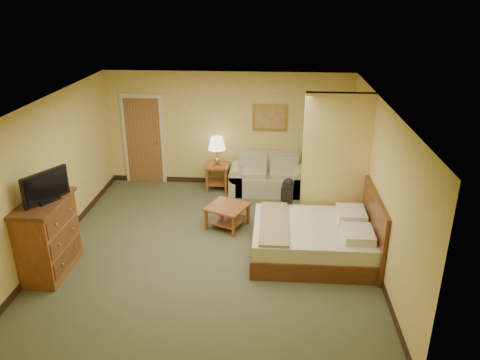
# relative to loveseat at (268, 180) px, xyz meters

# --- Properties ---
(floor) EXTENTS (6.00, 6.00, 0.00)m
(floor) POSITION_rel_loveseat_xyz_m (-0.93, -2.57, -0.28)
(floor) COLOR #4C5033
(floor) RESTS_ON ground
(ceiling) EXTENTS (6.00, 6.00, 0.00)m
(ceiling) POSITION_rel_loveseat_xyz_m (-0.93, -2.57, 2.32)
(ceiling) COLOR white
(ceiling) RESTS_ON back_wall
(back_wall) EXTENTS (5.50, 0.02, 2.60)m
(back_wall) POSITION_rel_loveseat_xyz_m (-0.93, 0.43, 1.02)
(back_wall) COLOR #DCBF5E
(back_wall) RESTS_ON floor
(left_wall) EXTENTS (0.02, 6.00, 2.60)m
(left_wall) POSITION_rel_loveseat_xyz_m (-3.68, -2.57, 1.02)
(left_wall) COLOR #DCBF5E
(left_wall) RESTS_ON floor
(right_wall) EXTENTS (0.02, 6.00, 2.60)m
(right_wall) POSITION_rel_loveseat_xyz_m (1.82, -2.57, 1.02)
(right_wall) COLOR #DCBF5E
(right_wall) RESTS_ON floor
(partition) EXTENTS (1.20, 0.15, 2.60)m
(partition) POSITION_rel_loveseat_xyz_m (1.22, -1.65, 1.02)
(partition) COLOR #DCBF5E
(partition) RESTS_ON floor
(door) EXTENTS (0.94, 0.16, 2.10)m
(door) POSITION_rel_loveseat_xyz_m (-2.88, 0.39, 0.75)
(door) COLOR beige
(door) RESTS_ON floor
(baseboard) EXTENTS (5.50, 0.02, 0.12)m
(baseboard) POSITION_rel_loveseat_xyz_m (-0.93, 0.42, -0.22)
(baseboard) COLOR black
(baseboard) RESTS_ON floor
(loveseat) EXTENTS (1.71, 0.79, 0.87)m
(loveseat) POSITION_rel_loveseat_xyz_m (0.00, 0.00, 0.00)
(loveseat) COLOR tan
(loveseat) RESTS_ON floor
(side_table) EXTENTS (0.53, 0.53, 0.58)m
(side_table) POSITION_rel_loveseat_xyz_m (-1.15, 0.08, 0.10)
(side_table) COLOR brown
(side_table) RESTS_ON floor
(table_lamp) EXTENTS (0.39, 0.39, 0.64)m
(table_lamp) POSITION_rel_loveseat_xyz_m (-1.15, 0.08, 0.79)
(table_lamp) COLOR #B79443
(table_lamp) RESTS_ON side_table
(coffee_table) EXTENTS (0.91, 0.91, 0.44)m
(coffee_table) POSITION_rel_loveseat_xyz_m (-0.75, -1.75, 0.04)
(coffee_table) COLOR brown
(coffee_table) RESTS_ON floor
(wall_picture) EXTENTS (0.77, 0.04, 0.60)m
(wall_picture) POSITION_rel_loveseat_xyz_m (-0.00, 0.40, 1.32)
(wall_picture) COLOR #B78E3F
(wall_picture) RESTS_ON back_wall
(dresser) EXTENTS (0.62, 1.17, 1.25)m
(dresser) POSITION_rel_loveseat_xyz_m (-3.40, -3.48, 0.35)
(dresser) COLOR brown
(dresser) RESTS_ON floor
(tv) EXTENTS (0.42, 0.72, 0.48)m
(tv) POSITION_rel_loveseat_xyz_m (-3.30, -3.48, 1.20)
(tv) COLOR black
(tv) RESTS_ON dresser
(bed) EXTENTS (2.10, 1.78, 1.15)m
(bed) POSITION_rel_loveseat_xyz_m (0.89, -2.67, 0.03)
(bed) COLOR #532813
(bed) RESTS_ON floor
(backpack) EXTENTS (0.21, 0.29, 0.47)m
(backpack) POSITION_rel_loveseat_xyz_m (0.39, -1.73, 0.53)
(backpack) COLOR black
(backpack) RESTS_ON bed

